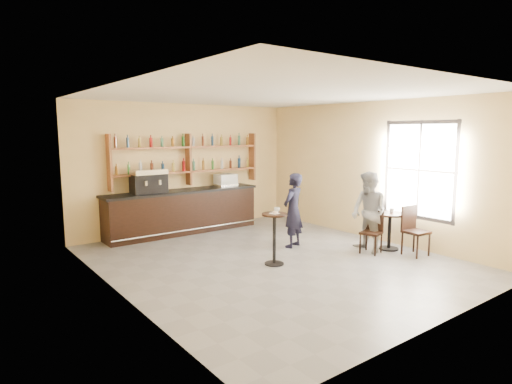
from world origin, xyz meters
TOP-DOWN VIEW (x-y plane):
  - floor at (0.00, 0.00)m, footprint 7.00×7.00m
  - ceiling at (0.00, 0.00)m, footprint 7.00×7.00m
  - wall_back at (0.00, 3.50)m, footprint 7.00×0.00m
  - wall_front at (0.00, -3.50)m, footprint 7.00×0.00m
  - wall_left at (-3.00, 0.00)m, footprint 0.00×7.00m
  - wall_right at (3.00, 0.00)m, footprint 0.00×7.00m
  - window_pane at (2.99, -1.20)m, footprint 0.00×2.00m
  - window_frame at (2.99, -1.20)m, footprint 0.04×1.70m
  - shelf_unit at (0.00, 3.37)m, footprint 4.00×0.26m
  - liquor_bottles at (0.00, 3.37)m, footprint 3.68×0.10m
  - bar_counter at (-0.30, 3.15)m, footprint 3.98×0.78m
  - espresso_machine at (-1.18, 3.15)m, footprint 0.81×0.56m
  - pastry_case at (0.96, 3.15)m, footprint 0.56×0.46m
  - pedestal_table at (-0.13, -0.21)m, footprint 0.57×0.57m
  - napkin at (-0.13, -0.21)m, footprint 0.18×0.18m
  - donut at (-0.12, -0.22)m, footprint 0.14×0.14m
  - cup_pedestal at (0.01, -0.11)m, footprint 0.11×0.11m
  - man_main at (1.00, 0.52)m, footprint 0.69×0.56m
  - cafe_table at (2.51, -0.88)m, footprint 0.76×0.76m
  - cup_cafe at (2.56, -0.88)m, footprint 0.12×0.12m
  - chair_west at (1.96, -0.83)m, footprint 0.47×0.47m
  - chair_south at (2.56, -1.48)m, footprint 0.47×0.47m
  - patron_second at (1.98, -0.73)m, footprint 0.79×0.93m

SIDE VIEW (x-z plane):
  - floor at x=0.00m, z-range 0.00..0.00m
  - cafe_table at x=2.51m, z-range 0.00..0.79m
  - chair_west at x=1.96m, z-range 0.00..0.88m
  - pedestal_table at x=-0.13m, z-range 0.00..0.99m
  - chair_south at x=2.56m, z-range 0.00..1.00m
  - bar_counter at x=-0.30m, z-range 0.00..1.08m
  - man_main at x=1.00m, z-range 0.00..1.62m
  - cup_cafe at x=2.56m, z-range 0.79..0.88m
  - patron_second at x=1.98m, z-range 0.00..1.69m
  - napkin at x=-0.13m, z-range 0.99..0.99m
  - donut at x=-0.12m, z-range 0.99..1.03m
  - cup_pedestal at x=0.01m, z-range 0.99..1.07m
  - pastry_case at x=0.96m, z-range 1.08..1.40m
  - espresso_machine at x=-1.18m, z-range 1.08..1.64m
  - wall_back at x=0.00m, z-range -1.90..5.10m
  - wall_front at x=0.00m, z-range -1.90..5.10m
  - wall_left at x=-3.00m, z-range -1.90..5.10m
  - wall_right at x=3.00m, z-range -1.90..5.10m
  - window_frame at x=2.99m, z-range 0.65..2.75m
  - window_pane at x=2.99m, z-range 0.70..2.70m
  - shelf_unit at x=0.00m, z-range 1.11..2.51m
  - liquor_bottles at x=0.00m, z-range 1.48..2.48m
  - ceiling at x=0.00m, z-range 3.20..3.20m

